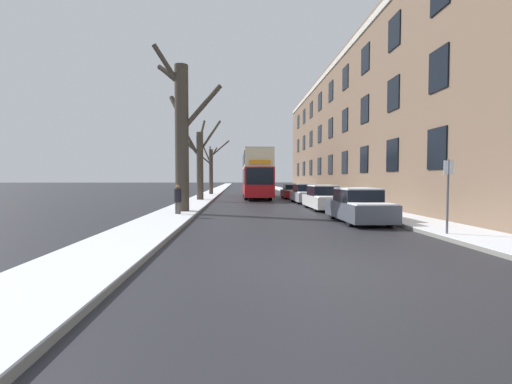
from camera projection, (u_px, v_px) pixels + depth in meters
ground_plane at (336, 267)px, 7.36m from camera, size 320.00×320.00×0.00m
sidewalk_left at (219, 189)px, 59.95m from camera, size 2.32×130.00×0.16m
sidewalk_right at (280, 189)px, 60.53m from camera, size 2.32×130.00×0.16m
terrace_facade_right at (378, 131)px, 32.05m from camera, size 9.10×43.80×12.71m
bare_tree_left_0 at (181, 132)px, 18.45m from camera, size 3.79×2.02×8.94m
bare_tree_left_1 at (200, 162)px, 28.59m from camera, size 3.48×1.56×6.95m
bare_tree_left_2 at (211, 168)px, 38.87m from camera, size 4.71×3.01×6.49m
double_decker_bus at (256, 172)px, 33.64m from camera, size 2.52×11.62×4.53m
parked_car_0 at (358, 206)px, 14.96m from camera, size 1.81×4.34×1.50m
parked_car_1 at (323, 198)px, 21.16m from camera, size 1.74×4.57×1.51m
parked_car_2 at (304, 194)px, 27.07m from camera, size 1.68×4.43×1.52m
parked_car_3 at (293, 192)px, 32.85m from camera, size 1.88×3.95×1.38m
pedestrian_left_sidewalk at (178, 199)px, 16.94m from camera, size 0.35×0.35×1.61m
street_sign_post at (448, 193)px, 10.84m from camera, size 0.32×0.07×2.52m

